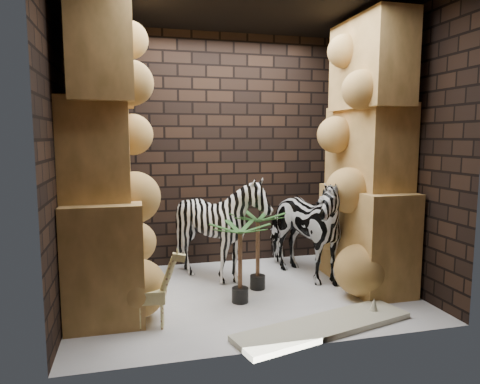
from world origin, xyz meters
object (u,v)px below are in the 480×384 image
object	(u,v)px
zebra_left	(220,234)
palm_back	(240,263)
zebra_right	(300,219)
palm_front	(258,251)
surfboard	(324,326)
giraffe_toy	(151,289)

from	to	relation	value
zebra_left	palm_back	distance (m)	0.72
zebra_right	palm_front	size ratio (longest dim) A/B	1.65
zebra_left	surfboard	bearing A→B (deg)	-62.10
giraffe_toy	palm_front	size ratio (longest dim) A/B	0.84
palm_front	surfboard	bearing A→B (deg)	-75.95
zebra_right	zebra_left	bearing A→B (deg)	152.26
giraffe_toy	palm_back	bearing A→B (deg)	30.92
surfboard	zebra_right	bearing A→B (deg)	62.57
zebra_right	palm_front	bearing A→B (deg)	-178.29
zebra_right	palm_back	world-z (taller)	zebra_right
palm_front	zebra_left	bearing A→B (deg)	133.75
palm_back	surfboard	size ratio (longest dim) A/B	0.49
zebra_left	giraffe_toy	xyz separation A→B (m)	(-0.84, -1.10, -0.20)
zebra_right	palm_back	xyz separation A→B (m)	(-0.87, -0.57, -0.30)
surfboard	palm_front	bearing A→B (deg)	89.45
zebra_left	surfboard	world-z (taller)	zebra_left
giraffe_toy	palm_front	distance (m)	1.40
giraffe_toy	surfboard	world-z (taller)	giraffe_toy
giraffe_toy	surfboard	distance (m)	1.56
surfboard	palm_back	bearing A→B (deg)	111.24
zebra_right	zebra_left	xyz separation A→B (m)	(-0.94, 0.13, -0.15)
zebra_right	giraffe_toy	size ratio (longest dim) A/B	1.97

